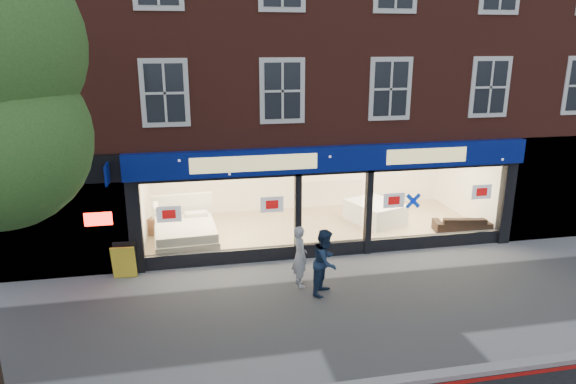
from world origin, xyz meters
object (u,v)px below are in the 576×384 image
object	(u,v)px
display_bed	(185,232)
a_board	(124,261)
pedestrian_grey	(300,256)
pedestrian_blue	(325,262)
mattress_stack	(375,212)
sofa	(462,224)

from	to	relation	value
display_bed	a_board	xyz separation A→B (m)	(-1.59, -1.90, 0.02)
pedestrian_grey	pedestrian_blue	size ratio (longest dim) A/B	0.96
pedestrian_grey	display_bed	bearing A→B (deg)	32.99
mattress_stack	sofa	size ratio (longest dim) A/B	1.20
sofa	pedestrian_blue	xyz separation A→B (m)	(-5.44, -3.07, 0.47)
display_bed	a_board	size ratio (longest dim) A/B	2.50
sofa	a_board	size ratio (longest dim) A/B	1.88
a_board	pedestrian_blue	size ratio (longest dim) A/B	0.57
display_bed	mattress_stack	size ratio (longest dim) A/B	1.11
mattress_stack	sofa	distance (m)	2.84
display_bed	mattress_stack	distance (m)	6.42
display_bed	a_board	bearing A→B (deg)	-133.78
a_board	pedestrian_grey	distance (m)	4.66
mattress_stack	sofa	xyz separation A→B (m)	(2.45, -1.43, -0.09)
a_board	pedestrian_blue	xyz separation A→B (m)	(4.98, -1.87, 0.36)
display_bed	a_board	distance (m)	2.48
mattress_stack	pedestrian_grey	bearing A→B (deg)	-131.53
pedestrian_grey	mattress_stack	bearing A→B (deg)	-49.96
pedestrian_grey	sofa	bearing A→B (deg)	-75.34
mattress_stack	pedestrian_grey	distance (m)	5.32
sofa	display_bed	bearing A→B (deg)	6.74
mattress_stack	sofa	world-z (taller)	mattress_stack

